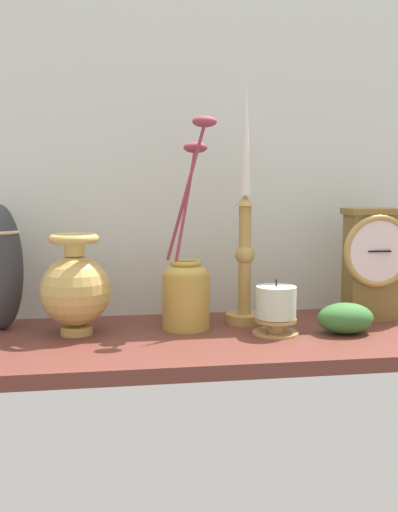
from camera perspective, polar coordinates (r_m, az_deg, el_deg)
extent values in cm
cube|color=brown|center=(102.98, 1.57, -8.40)|extent=(100.00, 36.00, 2.40)
cube|color=silver|center=(117.84, -0.01, 10.06)|extent=(120.00, 2.00, 65.00)
cube|color=brown|center=(116.81, 16.63, -1.10)|extent=(9.35, 5.65, 20.66)
cube|color=brown|center=(115.88, 16.81, 4.26)|extent=(10.48, 6.33, 1.20)
torus|color=#B38E48|center=(113.51, 17.39, 0.47)|extent=(13.86, 1.26, 13.86)
cylinder|color=white|center=(113.42, 17.41, 0.47)|extent=(11.59, 0.40, 11.59)
cube|color=black|center=(113.15, 17.47, 0.45)|extent=(4.44, 0.92, 0.30)
cylinder|color=#B68D49|center=(111.16, 4.50, -6.17)|extent=(7.16, 7.16, 1.80)
cylinder|color=#B68D49|center=(109.21, 4.56, -0.42)|extent=(2.36, 2.36, 20.64)
sphere|color=#B68D49|center=(109.08, 4.56, 0.12)|extent=(3.78, 3.78, 3.78)
cone|color=#B68D49|center=(108.38, 4.61, 5.53)|extent=(3.77, 3.77, 2.00)
cone|color=white|center=(108.76, 4.67, 11.67)|extent=(2.18, 2.18, 21.27)
cylinder|color=tan|center=(104.59, -12.05, -7.18)|extent=(5.58, 5.58, 1.60)
sphere|color=tan|center=(103.15, -12.15, -3.40)|extent=(12.40, 12.40, 12.40)
cylinder|color=tan|center=(102.09, -12.26, 0.86)|extent=(3.47, 3.47, 2.99)
torus|color=tan|center=(101.95, -12.28, 1.69)|extent=(8.92, 8.92, 1.61)
cylinder|color=gold|center=(105.80, -1.30, -4.51)|extent=(8.71, 8.71, 10.11)
ellipsoid|color=gold|center=(104.93, -1.31, -1.80)|extent=(8.27, 8.27, 4.14)
torus|color=gold|center=(104.64, -1.31, -0.68)|extent=(5.65, 5.65, 0.86)
cylinder|color=#933749|center=(103.77, -1.33, 6.23)|extent=(7.05, 2.90, 24.43)
ellipsoid|color=#933749|center=(103.76, 0.56, 13.19)|extent=(4.40, 2.80, 2.00)
cylinder|color=#933749|center=(103.81, -1.32, 5.03)|extent=(4.53, 3.26, 20.46)
ellipsoid|color=#933749|center=(105.60, -0.36, 10.71)|extent=(4.40, 2.80, 2.00)
cylinder|color=tan|center=(103.40, 7.61, -6.98)|extent=(3.27, 3.27, 2.54)
cylinder|color=tan|center=(103.60, 7.60, -7.45)|extent=(8.17, 8.17, 0.80)
cylinder|color=tan|center=(103.10, 7.62, -6.30)|extent=(7.35, 7.35, 0.60)
cylinder|color=silver|center=(102.43, 7.65, -4.55)|extent=(7.12, 7.12, 5.61)
cylinder|color=black|center=(101.82, 7.68, -2.67)|extent=(0.30, 0.30, 1.20)
ellipsoid|color=#343539|center=(110.03, -19.05, -1.06)|extent=(7.81, 7.81, 22.91)
torus|color=#CCB78C|center=(109.38, -19.18, 2.27)|extent=(7.24, 7.24, 0.60)
ellipsoid|color=#377233|center=(105.74, 14.32, -6.01)|extent=(10.13, 7.09, 5.49)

